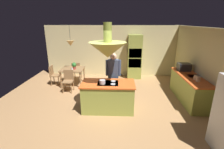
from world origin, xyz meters
name	(u,v)px	position (x,y,z in m)	size (l,w,h in m)	color
ground	(109,106)	(0.00, 0.00, 0.00)	(8.16, 8.16, 0.00)	#AD7F51
wall_back	(112,51)	(0.00, 3.45, 1.27)	(6.80, 0.10, 2.55)	beige
wall_right	(207,68)	(3.25, 0.40, 1.27)	(0.10, 7.20, 2.55)	beige
kitchen_island	(108,96)	(0.00, -0.20, 0.46)	(1.66, 0.88, 0.94)	#939E42
counter_run_right	(189,88)	(2.84, 0.60, 0.47)	(0.73, 2.27, 0.92)	#939E42
oven_tower	(135,57)	(1.10, 3.04, 1.07)	(0.66, 0.62, 2.13)	#939E42
dining_table	(73,71)	(-1.70, 1.90, 0.65)	(0.96, 0.92, 0.76)	olive
person_at_island	(113,74)	(0.14, 0.51, 0.99)	(0.53, 0.23, 1.72)	tan
range_hood	(108,49)	(0.00, -0.20, 1.97)	(1.10, 1.10, 1.00)	#939E42
pendant_light_over_table	(70,43)	(-1.70, 1.90, 1.86)	(0.32, 0.32, 0.82)	#E0B266
chair_facing_island	(68,79)	(-1.70, 1.22, 0.50)	(0.40, 0.40, 0.87)	olive
chair_by_back_wall	(77,70)	(-1.70, 2.58, 0.50)	(0.40, 0.40, 0.87)	olive
chair_at_corner	(54,74)	(-2.56, 1.90, 0.50)	(0.40, 0.40, 0.87)	olive
potted_plant_on_table	(74,65)	(-1.59, 1.80, 0.93)	(0.20, 0.20, 0.30)	#99382D
cup_on_table	(72,69)	(-1.64, 1.67, 0.81)	(0.07, 0.07, 0.09)	white
canister_flour	(198,79)	(2.84, 0.04, 1.00)	(0.13, 0.13, 0.17)	#E0B78C
canister_sugar	(196,77)	(2.84, 0.22, 0.99)	(0.12, 0.12, 0.14)	#E0B78C
microwave_on_counter	(184,67)	(2.84, 1.27, 1.06)	(0.46, 0.36, 0.28)	#232326
cooking_pot_on_cooktop	(102,82)	(-0.16, -0.33, 1.00)	(0.18, 0.18, 0.12)	#B2B2B7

